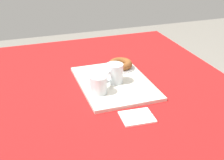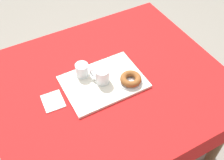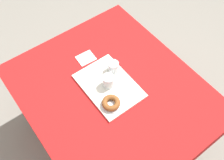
{
  "view_description": "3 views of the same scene",
  "coord_description": "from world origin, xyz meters",
  "px_view_note": "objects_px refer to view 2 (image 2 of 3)",
  "views": [
    {
      "loc": [
        -1.22,
        0.42,
        1.36
      ],
      "look_at": [
        -0.04,
        0.01,
        0.75
      ],
      "focal_mm": 49.88,
      "sensor_mm": 36.0,
      "label": 1
    },
    {
      "loc": [
        -0.47,
        -0.89,
        1.84
      ],
      "look_at": [
        0.0,
        -0.03,
        0.76
      ],
      "focal_mm": 44.14,
      "sensor_mm": 36.0,
      "label": 2
    },
    {
      "loc": [
        0.74,
        -0.56,
        2.2
      ],
      "look_at": [
        -0.05,
        0.04,
        0.74
      ],
      "focal_mm": 42.81,
      "sensor_mm": 36.0,
      "label": 3
    }
  ],
  "objects_px": {
    "donut_plate_left": "(131,81)",
    "sugar_donut_left": "(131,79)",
    "dining_table": "(109,91)",
    "water_glass_near": "(82,71)",
    "serving_tray": "(104,82)",
    "paper_napkin": "(53,101)",
    "tea_mug_left": "(102,76)"
  },
  "relations": [
    {
      "from": "serving_tray",
      "to": "sugar_donut_left",
      "type": "xyz_separation_m",
      "value": [
        0.13,
        -0.08,
        0.03
      ]
    },
    {
      "from": "dining_table",
      "to": "water_glass_near",
      "type": "xyz_separation_m",
      "value": [
        -0.11,
        0.1,
        0.14
      ]
    },
    {
      "from": "tea_mug_left",
      "to": "paper_napkin",
      "type": "relative_size",
      "value": 0.85
    },
    {
      "from": "serving_tray",
      "to": "paper_napkin",
      "type": "distance_m",
      "value": 0.29
    },
    {
      "from": "dining_table",
      "to": "donut_plate_left",
      "type": "height_order",
      "value": "donut_plate_left"
    },
    {
      "from": "serving_tray",
      "to": "donut_plate_left",
      "type": "xyz_separation_m",
      "value": [
        0.13,
        -0.08,
        0.01
      ]
    },
    {
      "from": "sugar_donut_left",
      "to": "paper_napkin",
      "type": "height_order",
      "value": "sugar_donut_left"
    },
    {
      "from": "serving_tray",
      "to": "paper_napkin",
      "type": "relative_size",
      "value": 3.54
    },
    {
      "from": "water_glass_near",
      "to": "tea_mug_left",
      "type": "bearing_deg",
      "value": -52.59
    },
    {
      "from": "water_glass_near",
      "to": "dining_table",
      "type": "bearing_deg",
      "value": -40.48
    },
    {
      "from": "dining_table",
      "to": "paper_napkin",
      "type": "xyz_separation_m",
      "value": [
        -0.32,
        0.01,
        0.1
      ]
    },
    {
      "from": "sugar_donut_left",
      "to": "serving_tray",
      "type": "bearing_deg",
      "value": 149.08
    },
    {
      "from": "water_glass_near",
      "to": "donut_plate_left",
      "type": "height_order",
      "value": "water_glass_near"
    },
    {
      "from": "dining_table",
      "to": "paper_napkin",
      "type": "relative_size",
      "value": 10.48
    },
    {
      "from": "water_glass_near",
      "to": "paper_napkin",
      "type": "height_order",
      "value": "water_glass_near"
    },
    {
      "from": "donut_plate_left",
      "to": "sugar_donut_left",
      "type": "xyz_separation_m",
      "value": [
        -0.0,
        0.0,
        0.02
      ]
    },
    {
      "from": "tea_mug_left",
      "to": "sugar_donut_left",
      "type": "xyz_separation_m",
      "value": [
        0.13,
        -0.08,
        -0.02
      ]
    },
    {
      "from": "dining_table",
      "to": "donut_plate_left",
      "type": "xyz_separation_m",
      "value": [
        0.09,
        -0.08,
        0.11
      ]
    },
    {
      "from": "tea_mug_left",
      "to": "donut_plate_left",
      "type": "relative_size",
      "value": 0.8
    },
    {
      "from": "donut_plate_left",
      "to": "sugar_donut_left",
      "type": "height_order",
      "value": "sugar_donut_left"
    },
    {
      "from": "serving_tray",
      "to": "tea_mug_left",
      "type": "distance_m",
      "value": 0.05
    },
    {
      "from": "serving_tray",
      "to": "tea_mug_left",
      "type": "height_order",
      "value": "tea_mug_left"
    },
    {
      "from": "sugar_donut_left",
      "to": "dining_table",
      "type": "bearing_deg",
      "value": 140.22
    },
    {
      "from": "dining_table",
      "to": "water_glass_near",
      "type": "distance_m",
      "value": 0.21
    },
    {
      "from": "tea_mug_left",
      "to": "paper_napkin",
      "type": "xyz_separation_m",
      "value": [
        -0.28,
        0.01,
        -0.05
      ]
    },
    {
      "from": "dining_table",
      "to": "tea_mug_left",
      "type": "height_order",
      "value": "tea_mug_left"
    },
    {
      "from": "tea_mug_left",
      "to": "water_glass_near",
      "type": "bearing_deg",
      "value": 127.41
    },
    {
      "from": "dining_table",
      "to": "donut_plate_left",
      "type": "relative_size",
      "value": 9.78
    },
    {
      "from": "water_glass_near",
      "to": "sugar_donut_left",
      "type": "bearing_deg",
      "value": -40.17
    },
    {
      "from": "water_glass_near",
      "to": "paper_napkin",
      "type": "distance_m",
      "value": 0.23
    },
    {
      "from": "tea_mug_left",
      "to": "serving_tray",
      "type": "bearing_deg",
      "value": -13.59
    },
    {
      "from": "paper_napkin",
      "to": "sugar_donut_left",
      "type": "bearing_deg",
      "value": -11.82
    }
  ]
}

